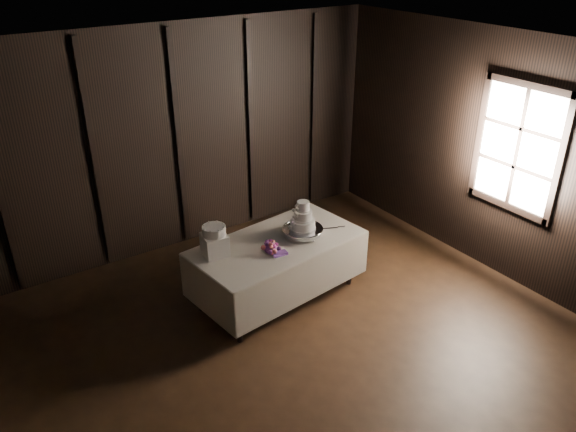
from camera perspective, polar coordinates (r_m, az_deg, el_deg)
The scene contains 9 objects.
room at distance 4.82m, azimuth 6.03°, elevation -3.94°, with size 6.08×7.08×3.08m.
window at distance 7.11m, azimuth 22.33°, elevation 6.40°, with size 0.06×1.16×1.56m, color black.
display_table at distance 6.66m, azimuth -1.07°, elevation -5.19°, with size 2.10×1.27×0.76m.
cake_stand at distance 6.60m, azimuth 1.51°, elevation -1.59°, with size 0.48×0.48×0.09m, color silver.
wedding_cake at distance 6.49m, azimuth 1.42°, elevation -0.29°, with size 0.32×0.29×0.35m.
bouquet at distance 6.26m, azimuth -1.82°, elevation -3.16°, with size 0.27×0.37×0.18m, color #B5484F, non-canonical shape.
box_pedestal at distance 6.22m, azimuth -7.43°, elevation -2.91°, with size 0.26×0.26×0.25m, color white.
small_cake at distance 6.13m, azimuth -7.53°, elevation -1.48°, with size 0.26×0.26×0.10m, color white.
cake_knife at distance 6.76m, azimuth 3.91°, elevation -1.28°, with size 0.37×0.02×0.01m, color silver.
Camera 1 is at (-2.72, -3.12, 3.97)m, focal length 35.00 mm.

